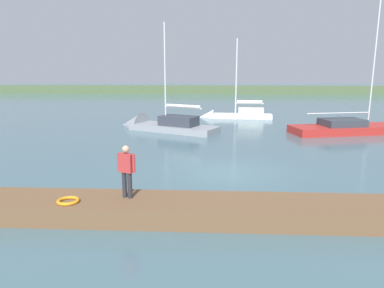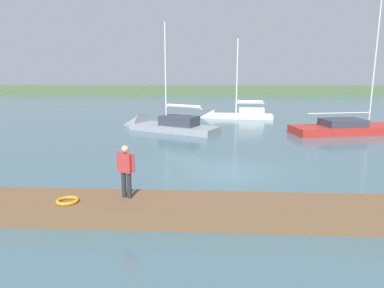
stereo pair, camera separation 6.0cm
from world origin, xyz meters
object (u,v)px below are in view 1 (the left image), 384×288
object	(u,v)px
life_ring_buoy	(68,201)
sailboat_outer_mooring	(233,116)
person_on_dock	(127,168)
sailboat_far_left	(157,127)
sailboat_behind_pier	(373,130)

from	to	relation	value
life_ring_buoy	sailboat_outer_mooring	distance (m)	24.00
sailboat_outer_mooring	person_on_dock	bearing A→B (deg)	83.19
life_ring_buoy	sailboat_far_left	world-z (taller)	sailboat_far_left
sailboat_far_left	life_ring_buoy	bearing A→B (deg)	114.95
person_on_dock	sailboat_far_left	bearing A→B (deg)	28.24
sailboat_far_left	sailboat_behind_pier	xyz separation A→B (m)	(-15.71, 0.34, -0.04)
sailboat_far_left	sailboat_behind_pier	bearing A→B (deg)	-155.78
life_ring_buoy	sailboat_far_left	size ratio (longest dim) A/B	0.08
life_ring_buoy	sailboat_behind_pier	distance (m)	22.60
sailboat_far_left	person_on_dock	xyz separation A→B (m)	(-1.52, 15.92, 1.35)
life_ring_buoy	person_on_dock	size ratio (longest dim) A/B	0.40
sailboat_far_left	sailboat_behind_pier	distance (m)	15.72
sailboat_outer_mooring	life_ring_buoy	bearing A→B (deg)	79.52
sailboat_far_left	sailboat_outer_mooring	xyz separation A→B (m)	(-6.15, -6.73, -0.00)
sailboat_behind_pier	sailboat_outer_mooring	xyz separation A→B (m)	(9.57, -7.07, 0.04)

